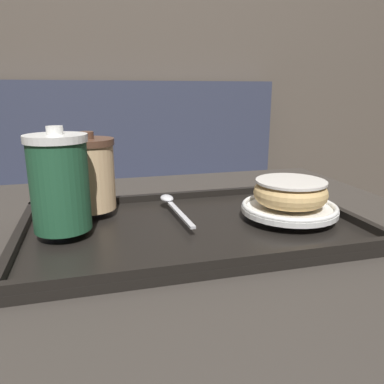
{
  "coord_description": "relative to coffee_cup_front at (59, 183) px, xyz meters",
  "views": [
    {
      "loc": [
        -0.13,
        -0.52,
        0.96
      ],
      "look_at": [
        0.01,
        0.0,
        0.81
      ],
      "focal_mm": 35.0,
      "sensor_mm": 36.0,
      "label": 1
    }
  ],
  "objects": [
    {
      "name": "wall_behind",
      "position": [
        0.17,
        1.1,
        0.36
      ],
      "size": [
        8.0,
        0.05,
        2.4
      ],
      "color": "brown",
      "rests_on": "ground_plane"
    },
    {
      "name": "booth_bench",
      "position": [
        0.03,
        0.87,
        -0.53
      ],
      "size": [
        1.55,
        0.44,
        1.0
      ],
      "color": "#33384C",
      "rests_on": "ground_plane"
    },
    {
      "name": "cafe_table",
      "position": [
        0.17,
        0.0,
        -0.27
      ],
      "size": [
        0.89,
        0.8,
        0.75
      ],
      "color": "#38332D",
      "rests_on": "ground_plane"
    },
    {
      "name": "serving_tray",
      "position": [
        0.19,
        0.0,
        -0.08
      ],
      "size": [
        0.51,
        0.3,
        0.02
      ],
      "color": "black",
      "rests_on": "cafe_table"
    },
    {
      "name": "coffee_cup_front",
      "position": [
        0.0,
        0.0,
        0.0
      ],
      "size": [
        0.08,
        0.08,
        0.14
      ],
      "color": "#235638",
      "rests_on": "serving_tray"
    },
    {
      "name": "coffee_cup_rear",
      "position": [
        0.04,
        0.09,
        -0.01
      ],
      "size": [
        0.08,
        0.08,
        0.13
      ],
      "color": "#E0B784",
      "rests_on": "serving_tray"
    },
    {
      "name": "plate_with_chocolate_donut",
      "position": [
        0.34,
        -0.01,
        -0.06
      ],
      "size": [
        0.15,
        0.15,
        0.01
      ],
      "color": "white",
      "rests_on": "serving_tray"
    },
    {
      "name": "donut_chocolate_glazed",
      "position": [
        0.34,
        -0.01,
        -0.03
      ],
      "size": [
        0.11,
        0.11,
        0.04
      ],
      "color": "#DBB270",
      "rests_on": "plate_with_chocolate_donut"
    },
    {
      "name": "spoon",
      "position": [
        0.17,
        0.07,
        -0.06
      ],
      "size": [
        0.02,
        0.16,
        0.01
      ],
      "rotation": [
        0.0,
        0.0,
        1.63
      ],
      "color": "silver",
      "rests_on": "serving_tray"
    }
  ]
}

